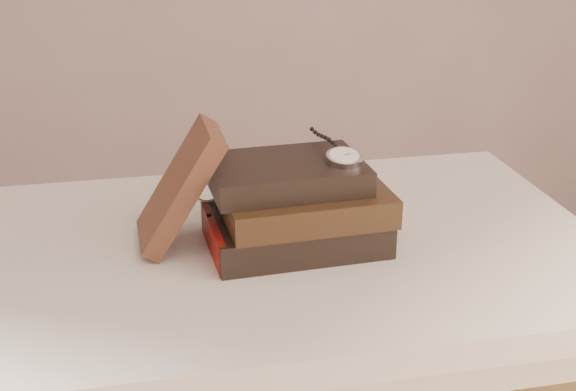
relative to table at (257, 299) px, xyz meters
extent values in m
cube|color=beige|center=(0.00, 0.00, 0.07)|extent=(1.00, 0.60, 0.04)
cube|color=white|center=(0.00, 0.00, 0.01)|extent=(0.88, 0.49, 0.08)
cylinder|color=white|center=(0.45, 0.25, -0.30)|extent=(0.05, 0.05, 0.71)
cube|color=black|center=(0.06, -0.01, 0.11)|extent=(0.25, 0.18, 0.05)
cube|color=beige|center=(0.06, -0.01, 0.11)|extent=(0.24, 0.17, 0.04)
cube|color=gold|center=(-0.06, 0.01, 0.11)|extent=(0.01, 0.01, 0.05)
cube|color=maroon|center=(-0.06, -0.02, 0.11)|extent=(0.02, 0.15, 0.05)
cube|color=black|center=(0.07, -0.02, 0.16)|extent=(0.24, 0.17, 0.04)
cube|color=beige|center=(0.07, -0.02, 0.16)|extent=(0.23, 0.16, 0.03)
cube|color=gold|center=(-0.04, 0.00, 0.16)|extent=(0.01, 0.01, 0.04)
cube|color=black|center=(0.04, 0.00, 0.20)|extent=(0.22, 0.16, 0.04)
cube|color=beige|center=(0.05, 0.00, 0.20)|extent=(0.21, 0.15, 0.03)
cube|color=gold|center=(-0.06, 0.01, 0.20)|extent=(0.01, 0.01, 0.04)
cube|color=#3A2016|center=(-0.10, 0.02, 0.18)|extent=(0.13, 0.12, 0.17)
cylinder|color=silver|center=(0.12, -0.02, 0.22)|extent=(0.05, 0.05, 0.02)
cylinder|color=white|center=(0.12, -0.02, 0.23)|extent=(0.04, 0.04, 0.01)
torus|color=silver|center=(0.12, -0.02, 0.22)|extent=(0.05, 0.05, 0.01)
cylinder|color=silver|center=(0.12, 0.00, 0.22)|extent=(0.01, 0.01, 0.01)
cube|color=black|center=(0.12, -0.02, 0.23)|extent=(0.00, 0.01, 0.00)
cube|color=black|center=(0.13, -0.02, 0.23)|extent=(0.01, 0.00, 0.00)
sphere|color=black|center=(0.12, 0.01, 0.23)|extent=(0.01, 0.01, 0.01)
sphere|color=black|center=(0.12, 0.03, 0.23)|extent=(0.01, 0.01, 0.01)
sphere|color=black|center=(0.12, 0.04, 0.23)|extent=(0.01, 0.01, 0.01)
sphere|color=black|center=(0.11, 0.05, 0.23)|extent=(0.01, 0.01, 0.01)
sphere|color=black|center=(0.11, 0.06, 0.23)|extent=(0.01, 0.01, 0.01)
sphere|color=black|center=(0.11, 0.07, 0.22)|extent=(0.01, 0.01, 0.01)
sphere|color=black|center=(0.11, 0.09, 0.22)|extent=(0.01, 0.01, 0.01)
sphere|color=black|center=(0.10, 0.10, 0.23)|extent=(0.01, 0.01, 0.01)
torus|color=silver|center=(-0.06, 0.06, 0.16)|extent=(0.05, 0.02, 0.05)
torus|color=silver|center=(-0.01, 0.06, 0.16)|extent=(0.05, 0.02, 0.05)
cylinder|color=silver|center=(-0.03, 0.06, 0.17)|extent=(0.01, 0.00, 0.00)
cylinder|color=silver|center=(-0.09, 0.11, 0.16)|extent=(0.01, 0.11, 0.03)
cylinder|color=silver|center=(0.01, 0.12, 0.16)|extent=(0.01, 0.11, 0.03)
camera|label=1|loc=(-0.16, -0.98, 0.58)|focal=48.21mm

